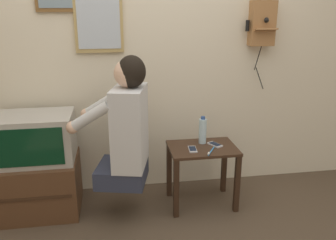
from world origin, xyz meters
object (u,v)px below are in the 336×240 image
Objects in this scene: person at (126,126)px; wall_phone_antique at (262,23)px; toothbrush at (211,151)px; cell_phone_held at (193,149)px; television at (34,138)px; cell_phone_spare at (215,145)px; wall_mirror at (98,12)px; water_bottle at (203,131)px.

person is 1.22× the size of wall_phone_antique.
person is 0.68m from toothbrush.
cell_phone_held is at bearing -149.76° from wall_phone_antique.
television is 1.22m from cell_phone_held.
television reaches higher than toothbrush.
television is at bearing 87.56° from person.
television is 4.31× the size of cell_phone_spare.
cell_phone_held and cell_phone_spare have the same top height.
person is 0.74m from television.
wall_mirror is (-0.17, 0.46, 0.79)m from person.
water_bottle reaches higher than cell_phone_held.
toothbrush is (-0.07, -0.14, 0.00)m from cell_phone_spare.
person is 1.43m from wall_phone_antique.
television is 1.09m from wall_mirror.
cell_phone_spare is (0.88, -0.36, -1.02)m from wall_mirror.
person is 6.17× the size of toothbrush.
wall_mirror reaches higher than cell_phone_spare.
water_bottle is at bearing -20.37° from wall_mirror.
cell_phone_held is 0.20m from water_bottle.
television reaches higher than cell_phone_held.
wall_phone_antique is 6.13× the size of cell_phone_held.
toothbrush is (0.64, -0.03, -0.23)m from person.
television is 3.79× the size of toothbrush.
wall_phone_antique is at bearing -56.68° from person.
cell_phone_spare is at bearing 23.38° from cell_phone_held.
person is 7.01× the size of cell_phone_spare.
cell_phone_spare is (0.20, 0.07, 0.00)m from cell_phone_held.
wall_phone_antique is (1.17, 0.42, 0.71)m from person.
toothbrush is (1.34, -0.23, -0.11)m from television.
wall_phone_antique reaches higher than toothbrush.
wall_mirror is 2.73× the size of water_bottle.
wall_phone_antique is 5.73× the size of cell_phone_spare.
cell_phone_spare is 0.88× the size of toothbrush.
cell_phone_spare is at bearing -68.29° from person.
television is at bearing -153.62° from wall_mirror.
cell_phone_held is at bearing -32.29° from wall_mirror.
cell_phone_spare is at bearing -22.31° from wall_mirror.
water_bottle is at bearing 116.01° from cell_phone_spare.
television is 0.96× the size of wall_mirror.
wall_mirror is at bearing 26.38° from television.
water_bottle is at bearing -61.25° from person.
wall_mirror is 1.25m from water_bottle.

